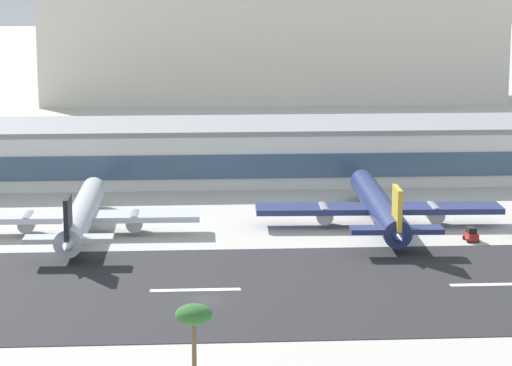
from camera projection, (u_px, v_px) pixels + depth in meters
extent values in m
plane|color=#B2AFA8|center=(206.00, 300.00, 142.95)|extent=(1400.00, 1400.00, 0.00)
cube|color=#262628|center=(206.00, 290.00, 147.17)|extent=(800.00, 42.65, 0.08)
cube|color=white|center=(195.00, 290.00, 147.08)|extent=(12.00, 1.20, 0.01)
cube|color=white|center=(494.00, 284.00, 149.62)|extent=(12.00, 1.20, 0.01)
cube|color=silver|center=(216.00, 153.00, 224.82)|extent=(200.96, 25.31, 10.30)
cube|color=#38516B|center=(218.00, 167.00, 212.37)|extent=(194.93, 0.30, 4.63)
cube|color=gray|center=(216.00, 126.00, 223.75)|extent=(202.97, 25.57, 1.00)
cube|color=beige|center=(272.00, 33.00, 357.66)|extent=(145.56, 37.58, 42.86)
cylinder|color=silver|center=(82.00, 213.00, 178.72)|extent=(4.65, 41.26, 4.12)
sphere|color=silver|center=(94.00, 188.00, 198.92)|extent=(3.92, 3.92, 3.92)
cone|color=silver|center=(67.00, 244.00, 158.51)|extent=(3.80, 7.47, 3.71)
cube|color=silver|center=(82.00, 217.00, 177.99)|extent=(37.82, 6.67, 0.91)
cylinder|color=gray|center=(135.00, 221.00, 178.55)|extent=(2.75, 5.80, 2.68)
cylinder|color=gray|center=(28.00, 222.00, 177.69)|extent=(2.75, 5.80, 2.68)
cube|color=silver|center=(69.00, 239.00, 160.05)|extent=(12.87, 3.57, 0.73)
cube|color=black|center=(68.00, 219.00, 159.50)|extent=(0.73, 5.57, 6.59)
cylinder|color=black|center=(81.00, 232.00, 177.19)|extent=(0.74, 0.74, 1.13)
cylinder|color=navy|center=(378.00, 205.00, 184.45)|extent=(5.63, 42.77, 4.27)
sphere|color=navy|center=(362.00, 181.00, 205.38)|extent=(4.05, 4.05, 4.05)
cone|color=navy|center=(398.00, 235.00, 163.53)|extent=(4.08, 7.80, 3.84)
cube|color=navy|center=(379.00, 209.00, 183.70)|extent=(40.83, 7.70, 0.94)
cylinder|color=gray|center=(433.00, 213.00, 184.13)|extent=(2.96, 6.06, 2.77)
cylinder|color=gray|center=(323.00, 213.00, 183.55)|extent=(2.96, 6.06, 2.77)
cube|color=navy|center=(397.00, 230.00, 165.12)|extent=(13.92, 3.96, 0.75)
cube|color=gold|center=(397.00, 210.00, 164.55)|extent=(0.87, 5.78, 6.82)
cylinder|color=black|center=(379.00, 224.00, 182.88)|extent=(0.77, 0.77, 1.17)
cube|color=#B2231E|center=(471.00, 236.00, 173.69)|extent=(1.77, 3.28, 1.00)
cube|color=black|center=(471.00, 230.00, 173.51)|extent=(1.38, 1.99, 0.90)
cylinder|color=black|center=(474.00, 237.00, 174.97)|extent=(0.31, 0.61, 0.60)
cylinder|color=black|center=(464.00, 238.00, 174.79)|extent=(0.31, 0.61, 0.60)
cylinder|color=black|center=(478.00, 241.00, 172.79)|extent=(0.31, 0.61, 0.60)
cylinder|color=black|center=(468.00, 241.00, 172.60)|extent=(0.31, 0.61, 0.60)
cylinder|color=brown|center=(194.00, 360.00, 107.78)|extent=(0.46, 0.46, 9.15)
ellipsoid|color=#2D602D|center=(194.00, 315.00, 106.91)|extent=(3.61, 3.61, 1.99)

